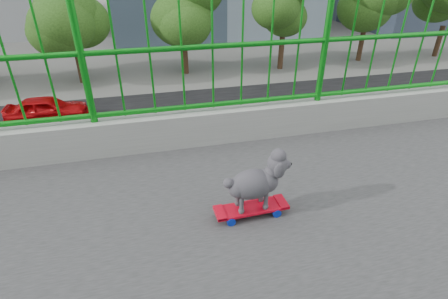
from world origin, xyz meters
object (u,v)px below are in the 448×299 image
car_1 (357,165)px  car_4 (47,109)px  skateboard (251,209)px  poodle (256,181)px

car_1 → car_4: size_ratio=1.00×
skateboard → car_4: skateboard is taller
car_1 → car_4: (-9.60, -13.92, 0.03)m
poodle → car_4: size_ratio=0.10×
skateboard → car_1: bearing=137.2°
car_1 → poodle: bearing=-41.2°
skateboard → poodle: bearing=90.0°
poodle → car_4: bearing=-163.1°
car_1 → car_4: bearing=-124.6°
car_4 → skateboard: bearing=-161.7°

